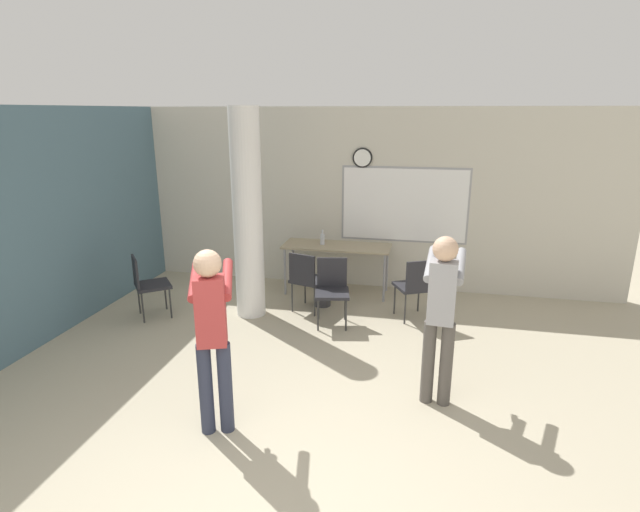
{
  "coord_description": "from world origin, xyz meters",
  "views": [
    {
      "loc": [
        1.01,
        -2.66,
        2.74
      ],
      "look_at": [
        -0.17,
        2.84,
        1.09
      ],
      "focal_mm": 28.0,
      "sensor_mm": 36.0,
      "label": 1
    }
  ],
  "objects_px": {
    "chair_table_left": "(307,277)",
    "chair_by_left_wall": "(147,282)",
    "person_playing_side": "(441,308)",
    "folding_table": "(337,249)",
    "person_playing_front": "(212,328)",
    "chair_table_front": "(332,287)",
    "chair_table_right": "(415,284)",
    "bottle_on_table": "(322,239)"
  },
  "relations": [
    {
      "from": "person_playing_side",
      "to": "folding_table",
      "type": "bearing_deg",
      "value": 118.14
    },
    {
      "from": "folding_table",
      "to": "chair_table_right",
      "type": "xyz_separation_m",
      "value": [
        1.22,
        -0.81,
        -0.2
      ]
    },
    {
      "from": "folding_table",
      "to": "chair_table_left",
      "type": "xyz_separation_m",
      "value": [
        -0.27,
        -0.83,
        -0.2
      ]
    },
    {
      "from": "person_playing_front",
      "to": "bottle_on_table",
      "type": "bearing_deg",
      "value": 87.06
    },
    {
      "from": "chair_table_right",
      "to": "chair_by_left_wall",
      "type": "xyz_separation_m",
      "value": [
        -3.56,
        -0.67,
        0.0
      ]
    },
    {
      "from": "chair_table_front",
      "to": "person_playing_front",
      "type": "relative_size",
      "value": 0.52
    },
    {
      "from": "chair_table_front",
      "to": "person_playing_front",
      "type": "xyz_separation_m",
      "value": [
        -0.56,
        -2.49,
        0.47
      ]
    },
    {
      "from": "chair_table_right",
      "to": "chair_table_front",
      "type": "relative_size",
      "value": 1.0
    },
    {
      "from": "chair_by_left_wall",
      "to": "person_playing_front",
      "type": "relative_size",
      "value": 0.52
    },
    {
      "from": "chair_table_front",
      "to": "person_playing_side",
      "type": "height_order",
      "value": "person_playing_side"
    },
    {
      "from": "chair_table_left",
      "to": "person_playing_side",
      "type": "distance_m",
      "value": 2.66
    },
    {
      "from": "chair_by_left_wall",
      "to": "person_playing_side",
      "type": "relative_size",
      "value": 0.52
    },
    {
      "from": "bottle_on_table",
      "to": "chair_by_left_wall",
      "type": "bearing_deg",
      "value": -144.99
    },
    {
      "from": "folding_table",
      "to": "person_playing_front",
      "type": "height_order",
      "value": "person_playing_front"
    },
    {
      "from": "chair_table_left",
      "to": "chair_table_front",
      "type": "distance_m",
      "value": 0.53
    },
    {
      "from": "chair_table_right",
      "to": "chair_table_left",
      "type": "bearing_deg",
      "value": -179.17
    },
    {
      "from": "chair_table_right",
      "to": "chair_table_left",
      "type": "height_order",
      "value": "same"
    },
    {
      "from": "chair_table_front",
      "to": "person_playing_side",
      "type": "distance_m",
      "value": 2.16
    },
    {
      "from": "chair_table_right",
      "to": "folding_table",
      "type": "bearing_deg",
      "value": 146.29
    },
    {
      "from": "bottle_on_table",
      "to": "person_playing_front",
      "type": "xyz_separation_m",
      "value": [
        -0.19,
        -3.65,
        0.13
      ]
    },
    {
      "from": "folding_table",
      "to": "bottle_on_table",
      "type": "xyz_separation_m",
      "value": [
        -0.22,
        0.0,
        0.15
      ]
    },
    {
      "from": "chair_by_left_wall",
      "to": "chair_table_left",
      "type": "bearing_deg",
      "value": 17.36
    },
    {
      "from": "person_playing_side",
      "to": "chair_by_left_wall",
      "type": "bearing_deg",
      "value": 161.27
    },
    {
      "from": "chair_by_left_wall",
      "to": "folding_table",
      "type": "bearing_deg",
      "value": 32.32
    },
    {
      "from": "chair_by_left_wall",
      "to": "person_playing_side",
      "type": "height_order",
      "value": "person_playing_side"
    },
    {
      "from": "bottle_on_table",
      "to": "chair_by_left_wall",
      "type": "relative_size",
      "value": 0.26
    },
    {
      "from": "person_playing_side",
      "to": "person_playing_front",
      "type": "height_order",
      "value": "person_playing_front"
    },
    {
      "from": "chair_by_left_wall",
      "to": "chair_table_front",
      "type": "relative_size",
      "value": 1.0
    },
    {
      "from": "chair_table_left",
      "to": "chair_by_left_wall",
      "type": "relative_size",
      "value": 1.0
    },
    {
      "from": "chair_table_left",
      "to": "person_playing_side",
      "type": "height_order",
      "value": "person_playing_side"
    },
    {
      "from": "chair_table_right",
      "to": "chair_table_front",
      "type": "bearing_deg",
      "value": -162.17
    },
    {
      "from": "chair_table_left",
      "to": "chair_table_front",
      "type": "relative_size",
      "value": 1.0
    },
    {
      "from": "chair_table_left",
      "to": "person_playing_front",
      "type": "bearing_deg",
      "value": -92.89
    },
    {
      "from": "chair_by_left_wall",
      "to": "chair_table_front",
      "type": "xyz_separation_m",
      "value": [
        2.49,
        0.33,
        0.0
      ]
    },
    {
      "from": "chair_table_right",
      "to": "chair_table_front",
      "type": "xyz_separation_m",
      "value": [
        -1.07,
        -0.34,
        0.0
      ]
    },
    {
      "from": "person_playing_side",
      "to": "person_playing_front",
      "type": "bearing_deg",
      "value": -155.47
    },
    {
      "from": "person_playing_side",
      "to": "chair_table_right",
      "type": "bearing_deg",
      "value": 97.8
    },
    {
      "from": "chair_table_right",
      "to": "chair_table_left",
      "type": "distance_m",
      "value": 1.49
    },
    {
      "from": "bottle_on_table",
      "to": "chair_table_front",
      "type": "bearing_deg",
      "value": -72.19
    },
    {
      "from": "chair_table_front",
      "to": "person_playing_side",
      "type": "relative_size",
      "value": 0.52
    },
    {
      "from": "chair_table_left",
      "to": "person_playing_side",
      "type": "bearing_deg",
      "value": -47.94
    },
    {
      "from": "chair_table_right",
      "to": "chair_by_left_wall",
      "type": "distance_m",
      "value": 3.62
    }
  ]
}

